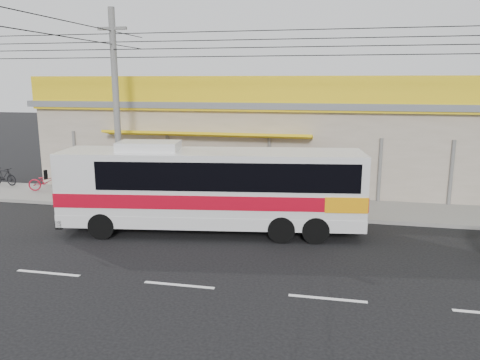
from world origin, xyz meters
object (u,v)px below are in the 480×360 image
Objects in this scene: motorbike_dark at (4,176)px; motorbike_red at (47,181)px; utility_pole at (113,44)px; coach_bus at (216,185)px.

motorbike_red is at bearing -95.00° from motorbike_dark.
coach_bus is at bearing -27.03° from utility_pole.
coach_bus is 7.06× the size of motorbike_dark.
utility_pole reaches higher than coach_bus.
utility_pole is (-5.02, 2.56, 5.16)m from coach_bus.
coach_bus is 10.65m from motorbike_red.
motorbike_dark is (-12.65, 4.75, -1.17)m from coach_bus.
coach_bus is 6.30× the size of motorbike_red.
coach_bus is 13.57m from motorbike_dark.
motorbike_dark is 0.05× the size of utility_pole.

